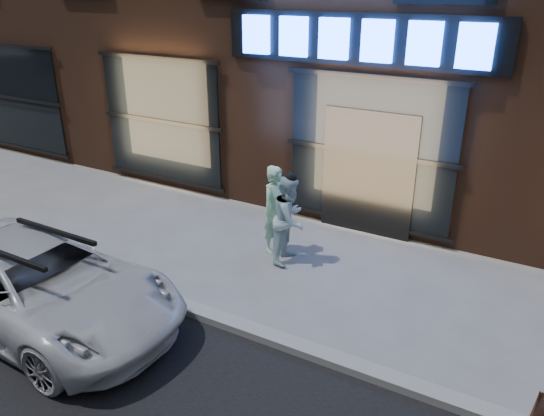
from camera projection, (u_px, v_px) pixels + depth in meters
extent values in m
plane|color=slate|center=(263.00, 338.00, 7.31)|extent=(90.00, 90.00, 0.00)
cube|color=gray|center=(263.00, 335.00, 7.29)|extent=(60.00, 0.25, 0.12)
cube|color=black|center=(357.00, 39.00, 9.23)|extent=(5.20, 0.06, 0.90)
cube|color=black|center=(368.00, 174.00, 9.97)|extent=(1.80, 0.10, 2.40)
cube|color=#FFBF72|center=(20.00, 98.00, 14.39)|extent=(3.00, 0.04, 2.60)
cube|color=black|center=(19.00, 99.00, 14.36)|extent=(3.20, 0.06, 2.80)
cube|color=#FFBF72|center=(163.00, 120.00, 12.13)|extent=(3.00, 0.04, 2.60)
cube|color=black|center=(161.00, 121.00, 12.10)|extent=(3.20, 0.06, 2.80)
cube|color=#FFBF72|center=(371.00, 152.00, 9.86)|extent=(3.00, 0.04, 2.60)
cube|color=black|center=(370.00, 153.00, 9.83)|extent=(3.20, 0.06, 2.80)
cube|color=#2659FF|center=(256.00, 34.00, 10.08)|extent=(0.55, 0.12, 0.70)
cube|color=#2659FF|center=(294.00, 37.00, 9.72)|extent=(0.55, 0.12, 0.70)
cube|color=#2659FF|center=(334.00, 39.00, 9.35)|extent=(0.55, 0.12, 0.70)
cube|color=#2659FF|center=(377.00, 41.00, 8.99)|extent=(0.55, 0.12, 0.70)
cube|color=#2659FF|center=(424.00, 44.00, 8.63)|extent=(0.55, 0.12, 0.70)
cube|color=#2659FF|center=(476.00, 46.00, 8.27)|extent=(0.55, 0.12, 0.70)
imported|color=#C2FFD2|center=(276.00, 210.00, 9.39)|extent=(0.55, 0.68, 1.62)
imported|color=silver|center=(290.00, 219.00, 9.07)|extent=(0.65, 0.80, 1.57)
imported|color=silver|center=(39.00, 285.00, 7.44)|extent=(4.48, 2.17, 1.23)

